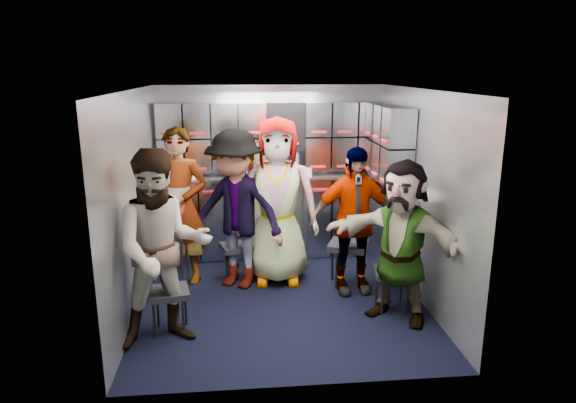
{
  "coord_description": "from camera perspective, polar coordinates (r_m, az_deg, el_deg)",
  "views": [
    {
      "loc": [
        -0.41,
        -4.83,
        2.29
      ],
      "look_at": [
        0.1,
        0.35,
        0.94
      ],
      "focal_mm": 32.0,
      "sensor_mm": 36.0,
      "label": 1
    }
  ],
  "objects": [
    {
      "name": "jump_seat_mid_left",
      "position": [
        5.74,
        -5.67,
        -5.2
      ],
      "size": [
        0.41,
        0.4,
        0.4
      ],
      "rotation": [
        0.0,
        0.0,
        0.26
      ],
      "color": "black",
      "rests_on": "ground"
    },
    {
      "name": "jump_seat_near_right",
      "position": [
        5.11,
        11.57,
        -7.97
      ],
      "size": [
        0.39,
        0.38,
        0.41
      ],
      "rotation": [
        0.0,
        0.0,
        -0.16
      ],
      "color": "black",
      "rests_on": "ground"
    },
    {
      "name": "bottle_left",
      "position": [
        6.17,
        -4.52,
        3.86
      ],
      "size": [
        0.07,
        0.07,
        0.24
      ],
      "primitive_type": "cylinder",
      "color": "white",
      "rests_on": "counter"
    },
    {
      "name": "cup_right",
      "position": [
        6.24,
        2.32,
        3.33
      ],
      "size": [
        0.08,
        0.08,
        0.09
      ],
      "primitive_type": "cylinder",
      "color": "beige",
      "rests_on": "counter"
    },
    {
      "name": "right_cabinet",
      "position": [
        5.95,
        10.89,
        -3.22
      ],
      "size": [
        0.28,
        1.2,
        1.0
      ],
      "primitive_type": "cube",
      "color": "#9297A0",
      "rests_on": "ground"
    },
    {
      "name": "locker_bank_right",
      "position": [
        5.83,
        11.08,
        6.4
      ],
      "size": [
        0.28,
        1.0,
        0.82
      ],
      "primitive_type": "cube",
      "color": "#9297A0",
      "rests_on": "wall_right"
    },
    {
      "name": "wall_left",
      "position": [
        5.08,
        -16.65,
        -0.2
      ],
      "size": [
        0.04,
        3.0,
        2.1
      ],
      "primitive_type": "cube",
      "color": "#91969E",
      "rests_on": "ground"
    },
    {
      "name": "floor",
      "position": [
        5.36,
        -0.68,
        -10.75
      ],
      "size": [
        3.0,
        3.0,
        0.0
      ],
      "primitive_type": "plane",
      "color": "black",
      "rests_on": "ground"
    },
    {
      "name": "attendant_arc_d",
      "position": [
        5.33,
        7.2,
        -2.15
      ],
      "size": [
        0.92,
        0.43,
        1.54
      ],
      "primitive_type": "imported",
      "rotation": [
        0.0,
        0.0,
        0.06
      ],
      "color": "black",
      "rests_on": "ground"
    },
    {
      "name": "jump_seat_near_left",
      "position": [
        4.72,
        -13.07,
        -10.04
      ],
      "size": [
        0.4,
        0.38,
        0.4
      ],
      "rotation": [
        0.0,
        0.0,
        0.2
      ],
      "color": "black",
      "rests_on": "ground"
    },
    {
      "name": "ceiling",
      "position": [
        4.85,
        -0.76,
        12.3
      ],
      "size": [
        2.8,
        3.0,
        0.02
      ],
      "primitive_type": "cube",
      "color": "silver",
      "rests_on": "wall_back"
    },
    {
      "name": "attendant_arc_c",
      "position": [
        5.51,
        -1.18,
        0.0
      ],
      "size": [
        0.93,
        0.64,
        1.81
      ],
      "primitive_type": "imported",
      "rotation": [
        0.0,
        0.0,
        -0.08
      ],
      "color": "black",
      "rests_on": "ground"
    },
    {
      "name": "counter",
      "position": [
        6.26,
        -1.74,
        2.8
      ],
      "size": [
        2.68,
        0.42,
        0.03
      ],
      "primitive_type": "cube",
      "color": "#B0B3B8",
      "rests_on": "cart_bank_back"
    },
    {
      "name": "cart_bank_left",
      "position": [
        5.73,
        -13.16,
        -4.1
      ],
      "size": [
        0.38,
        0.76,
        0.99
      ],
      "primitive_type": "cube",
      "color": "#9297A0",
      "rests_on": "ground"
    },
    {
      "name": "wall_back",
      "position": [
        6.46,
        -1.87,
        3.49
      ],
      "size": [
        2.8,
        0.04,
        2.1
      ],
      "primitive_type": "cube",
      "color": "#91969E",
      "rests_on": "ground"
    },
    {
      "name": "attendant_standing",
      "position": [
        5.64,
        -11.93,
        -0.53
      ],
      "size": [
        0.71,
        0.56,
        1.71
      ],
      "primitive_type": "imported",
      "rotation": [
        0.0,
        0.0,
        -0.26
      ],
      "color": "black",
      "rests_on": "ground"
    },
    {
      "name": "bottle_right",
      "position": [
        6.21,
        0.9,
        4.09
      ],
      "size": [
        0.07,
        0.07,
        0.26
      ],
      "primitive_type": "cylinder",
      "color": "white",
      "rests_on": "counter"
    },
    {
      "name": "red_latch_strip",
      "position": [
        6.1,
        -1.6,
        1.18
      ],
      "size": [
        2.6,
        0.02,
        0.03
      ],
      "primitive_type": "cube",
      "color": "#A3151A",
      "rests_on": "cart_bank_back"
    },
    {
      "name": "bottle_mid",
      "position": [
        6.17,
        -4.36,
        3.96
      ],
      "size": [
        0.07,
        0.07,
        0.26
      ],
      "primitive_type": "cylinder",
      "color": "white",
      "rests_on": "counter"
    },
    {
      "name": "cart_bank_back",
      "position": [
        6.39,
        -1.7,
        -1.77
      ],
      "size": [
        2.68,
        0.38,
        0.99
      ],
      "primitive_type": "cube",
      "color": "#9297A0",
      "rests_on": "ground"
    },
    {
      "name": "attendant_arc_e",
      "position": [
        4.81,
        12.44,
        -4.38
      ],
      "size": [
        1.37,
        1.24,
        1.52
      ],
      "primitive_type": "imported",
      "rotation": [
        0.0,
        0.0,
        -0.68
      ],
      "color": "black",
      "rests_on": "ground"
    },
    {
      "name": "wall_right",
      "position": [
        5.3,
        14.53,
        0.56
      ],
      "size": [
        0.04,
        3.0,
        2.1
      ],
      "primitive_type": "cube",
      "color": "#91969E",
      "rests_on": "ground"
    },
    {
      "name": "attendant_arc_b",
      "position": [
        5.42,
        -5.79,
        -0.94
      ],
      "size": [
        1.26,
        1.08,
        1.7
      ],
      "primitive_type": "imported",
      "rotation": [
        0.0,
        0.0,
        -0.5
      ],
      "color": "black",
      "rests_on": "ground"
    },
    {
      "name": "jump_seat_center",
      "position": [
        5.84,
        -1.29,
        -4.67
      ],
      "size": [
        0.45,
        0.44,
        0.42
      ],
      "rotation": [
        0.0,
        0.0,
        -0.4
      ],
      "color": "black",
      "rests_on": "ground"
    },
    {
      "name": "coffee_niche",
      "position": [
        6.32,
        -0.2,
        7.1
      ],
      "size": [
        0.46,
        0.16,
        0.84
      ],
      "primitive_type": null,
      "color": "black",
      "rests_on": "wall_back"
    },
    {
      "name": "attendant_arc_a",
      "position": [
        4.38,
        -13.73,
        -5.22
      ],
      "size": [
        0.95,
        0.82,
        1.68
      ],
      "primitive_type": "imported",
      "rotation": [
        0.0,
        0.0,
        0.25
      ],
      "color": "black",
      "rests_on": "ground"
    },
    {
      "name": "jump_seat_mid_right",
      "position": [
        5.61,
        6.68,
        -5.12
      ],
      "size": [
        0.51,
        0.49,
        0.47
      ],
      "rotation": [
        0.0,
        0.0,
        -0.39
      ],
      "color": "black",
      "rests_on": "ground"
    },
    {
      "name": "cup_left",
      "position": [
        6.2,
        -10.62,
        3.06
      ],
      "size": [
        0.08,
        0.08,
        0.1
      ],
      "primitive_type": "cylinder",
      "color": "beige",
      "rests_on": "counter"
    },
    {
      "name": "locker_bank_back",
      "position": [
        6.24,
        -1.81,
        7.19
      ],
      "size": [
        2.68,
        0.28,
        0.82
      ],
      "primitive_type": "cube",
      "color": "#9297A0",
      "rests_on": "wall_back"
    }
  ]
}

